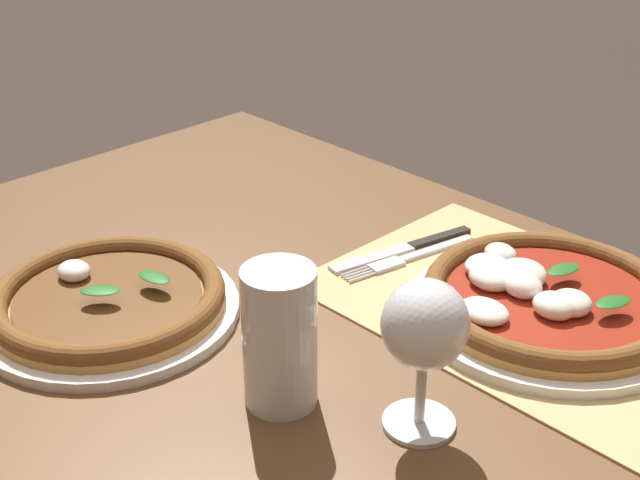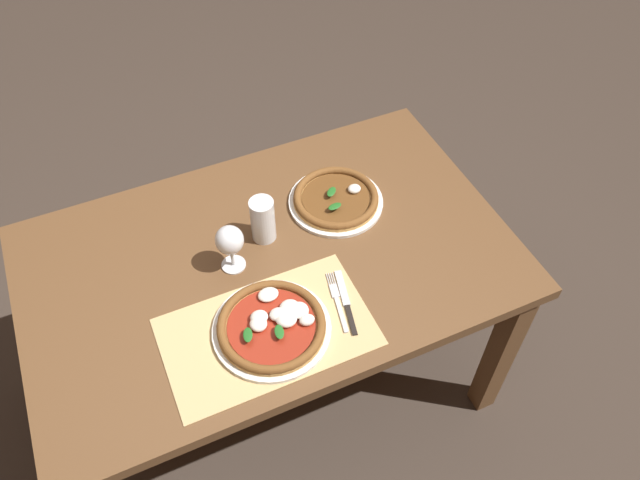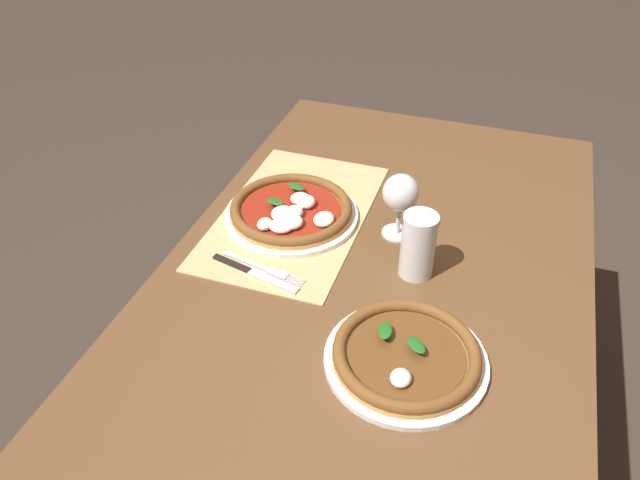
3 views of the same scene
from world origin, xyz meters
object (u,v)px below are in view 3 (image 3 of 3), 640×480
at_px(pizza_near, 291,211).
at_px(pint_glass, 418,246).
at_px(fork, 264,268).
at_px(knife, 255,273).
at_px(pizza_far, 406,356).
at_px(wine_glass, 401,195).

relative_size(pizza_near, pint_glass, 2.17).
xyz_separation_m(fork, knife, (0.02, -0.01, 0.00)).
bearing_deg(knife, pizza_far, 69.04).
height_order(pizza_far, knife, pizza_far).
relative_size(fork, knife, 0.93).
height_order(pizza_far, wine_glass, wine_glass).
xyz_separation_m(pint_glass, knife, (0.12, -0.32, -0.06)).
xyz_separation_m(wine_glass, pint_glass, (0.12, 0.07, -0.04)).
bearing_deg(fork, wine_glass, 132.23).
relative_size(pizza_near, pizza_far, 1.07).
xyz_separation_m(wine_glass, knife, (0.24, -0.25, -0.10)).
relative_size(pizza_near, fork, 1.58).
xyz_separation_m(pizza_near, wine_glass, (-0.02, 0.25, 0.08)).
height_order(pizza_near, fork, pizza_near).
height_order(wine_glass, fork, wine_glass).
relative_size(pint_glass, knife, 0.68).
distance_m(pint_glass, knife, 0.34).
bearing_deg(fork, knife, -27.40).
relative_size(pizza_far, knife, 1.38).
height_order(wine_glass, knife, wine_glass).
bearing_deg(pizza_near, pizza_far, 45.17).
distance_m(pizza_near, pizza_far, 0.49).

